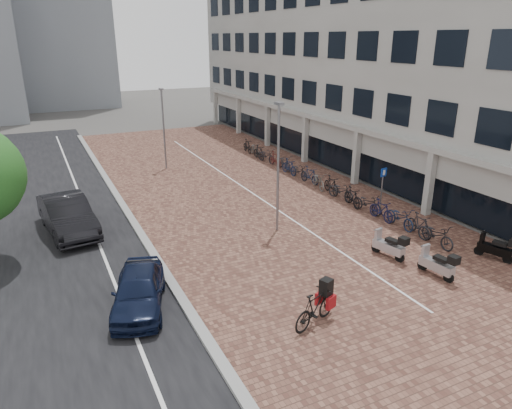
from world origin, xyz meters
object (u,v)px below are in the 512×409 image
object	(u,v)px
car_dark	(67,215)
hero_bike	(315,308)
car_navy	(139,290)
scooter_front	(389,245)
scooter_back	(437,263)
scooter_mid	(495,247)
parking_sign	(383,182)

from	to	relation	value
car_dark	hero_bike	xyz separation A→B (m)	(6.36, -11.39, -0.23)
car_navy	hero_bike	distance (m)	5.92
scooter_front	scooter_back	size ratio (longest dim) A/B	1.00
car_navy	scooter_back	distance (m)	11.09
scooter_front	scooter_back	distance (m)	2.15
car_dark	scooter_front	distance (m)	14.57
scooter_mid	parking_sign	bearing A→B (deg)	70.53
car_dark	scooter_mid	distance (m)	18.87
parking_sign	hero_bike	bearing A→B (deg)	-151.60
car_navy	car_dark	size ratio (longest dim) A/B	0.77
hero_bike	scooter_mid	distance (m)	9.21
hero_bike	scooter_back	bearing A→B (deg)	-104.21
car_dark	scooter_mid	bearing A→B (deg)	-42.01
car_navy	hero_bike	xyz separation A→B (m)	(4.81, -3.44, -0.06)
hero_bike	scooter_mid	size ratio (longest dim) A/B	1.30
car_dark	scooter_mid	world-z (taller)	car_dark
car_navy	hero_bike	size ratio (longest dim) A/B	1.93
hero_bike	car_dark	bearing A→B (deg)	8.34
scooter_back	parking_sign	world-z (taller)	parking_sign
scooter_front	scooter_mid	distance (m)	4.33
scooter_front	scooter_back	bearing A→B (deg)	-88.29
car_dark	hero_bike	size ratio (longest dim) A/B	2.51
hero_bike	scooter_mid	world-z (taller)	hero_bike
scooter_mid	scooter_front	bearing A→B (deg)	132.02
car_navy	parking_sign	distance (m)	14.68
car_dark	parking_sign	world-z (taller)	parking_sign
car_navy	scooter_mid	world-z (taller)	car_navy
hero_bike	scooter_mid	bearing A→B (deg)	-106.43
car_navy	parking_sign	world-z (taller)	parking_sign
car_dark	scooter_back	bearing A→B (deg)	-48.58
car_navy	scooter_front	bearing A→B (deg)	13.69
car_navy	scooter_mid	bearing A→B (deg)	6.40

